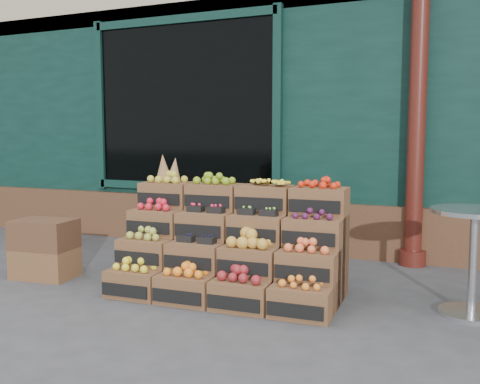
% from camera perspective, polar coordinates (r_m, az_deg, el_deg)
% --- Properties ---
extents(ground, '(60.00, 60.00, 0.00)m').
position_cam_1_polar(ground, '(4.34, -1.24, -12.26)').
color(ground, '#3E3E40').
rests_on(ground, ground).
extents(shop_facade, '(12.00, 6.24, 4.80)m').
position_cam_1_polar(shop_facade, '(9.08, 12.53, 12.47)').
color(shop_facade, black).
rests_on(shop_facade, ground).
extents(crate_display, '(1.95, 1.01, 1.19)m').
position_cam_1_polar(crate_display, '(4.65, -1.00, -6.30)').
color(crate_display, brown).
rests_on(crate_display, ground).
extents(spare_crates, '(0.60, 0.45, 0.56)m').
position_cam_1_polar(spare_crates, '(5.49, -20.11, -5.69)').
color(spare_crates, brown).
rests_on(spare_crates, ground).
extents(bistro_table, '(0.65, 0.65, 0.82)m').
position_cam_1_polar(bistro_table, '(4.41, 23.66, -5.63)').
color(bistro_table, silver).
rests_on(bistro_table, ground).
extents(shopkeeper, '(0.74, 0.59, 1.76)m').
position_cam_1_polar(shopkeeper, '(7.61, -5.13, 2.41)').
color(shopkeeper, '#195927').
rests_on(shopkeeper, ground).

